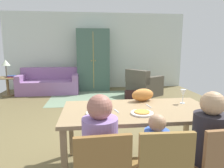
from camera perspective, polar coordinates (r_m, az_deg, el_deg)
ground_plane at (r=4.45m, az=-2.61°, el=-9.27°), size 6.43×6.41×0.02m
back_wall at (r=7.45m, az=-4.41°, el=9.27°), size 6.43×0.10×2.70m
dining_table at (r=2.45m, az=7.36°, el=-8.68°), size 1.78×0.91×0.76m
plate_near_man at (r=2.24m, az=-4.19°, el=-8.22°), size 0.25×0.25×0.02m
pizza_near_man at (r=2.24m, az=-4.20°, el=-7.85°), size 0.17×0.17×0.01m
plate_near_child at (r=2.26m, az=8.50°, el=-8.19°), size 0.25×0.25×0.02m
pizza_near_child at (r=2.25m, az=8.52°, el=-7.83°), size 0.17×0.17×0.01m
wine_glass at (r=2.77m, az=19.54°, el=-2.54°), size 0.07×0.07×0.19m
fork at (r=2.33m, az=1.26°, el=-7.64°), size 0.05×0.15×0.01m
knife at (r=2.56m, az=10.37°, el=-6.16°), size 0.03×0.17×0.01m
person_man at (r=1.87m, az=-3.45°, el=-20.77°), size 0.30×0.41×1.11m
person_child at (r=1.99m, az=11.95°, el=-21.64°), size 0.22×0.29×0.92m
dining_chair_woman at (r=2.03m, az=27.78°, el=-20.05°), size 0.44×0.44×0.87m
person_woman at (r=2.15m, az=25.01°, el=-17.47°), size 0.30×0.40×1.11m
cat at (r=2.77m, az=8.71°, el=-3.07°), size 0.35×0.24×0.17m
area_rug at (r=6.04m, az=-5.09°, el=-3.89°), size 2.60×1.80×0.01m
couch at (r=6.94m, az=-17.35°, el=0.05°), size 1.91×0.86×0.82m
armchair at (r=6.36m, az=8.88°, el=-0.35°), size 1.18×1.18×0.82m
armoire at (r=7.07m, az=-5.35°, el=6.77°), size 1.10×0.59×2.10m
side_table at (r=7.02m, az=-27.55°, el=0.09°), size 0.56×0.56×0.58m
table_lamp at (r=6.95m, az=-27.98°, el=5.21°), size 0.26×0.26×0.54m
book_lower at (r=6.89m, az=-26.60°, el=1.82°), size 0.22×0.16×0.03m
book_upper at (r=6.91m, az=-26.68°, el=2.06°), size 0.22×0.16×0.03m
handbag at (r=5.83m, az=5.25°, el=-3.13°), size 0.32×0.16×0.26m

